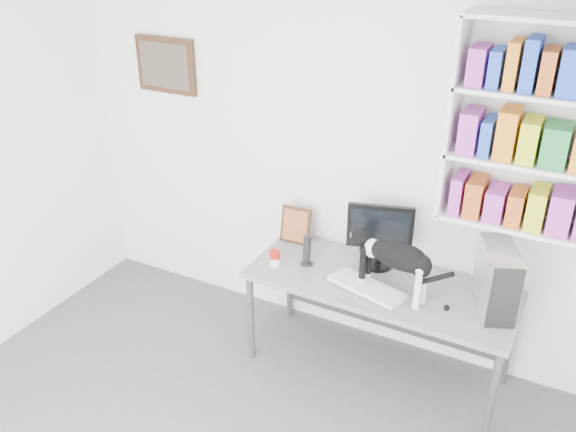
{
  "coord_description": "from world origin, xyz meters",
  "views": [
    {
      "loc": [
        1.63,
        -1.69,
        2.96
      ],
      "look_at": [
        -0.04,
        1.53,
        1.12
      ],
      "focal_mm": 38.0,
      "sensor_mm": 36.0,
      "label": 1
    }
  ],
  "objects": [
    {
      "name": "room",
      "position": [
        0.0,
        0.0,
        1.35
      ],
      "size": [
        4.01,
        4.01,
        2.7
      ],
      "color": "#5B5B60",
      "rests_on": "ground"
    },
    {
      "name": "wall_art",
      "position": [
        -1.3,
        1.97,
        1.9
      ],
      "size": [
        0.52,
        0.04,
        0.42
      ],
      "primitive_type": "cube",
      "color": "#462516",
      "rests_on": "room"
    },
    {
      "name": "cat",
      "position": [
        0.73,
        1.51,
        0.94
      ],
      "size": [
        0.67,
        0.3,
        0.4
      ],
      "primitive_type": null,
      "rotation": [
        0.0,
        0.0,
        -0.2
      ],
      "color": "black",
      "rests_on": "desk"
    },
    {
      "name": "monitor",
      "position": [
        0.52,
        1.81,
        0.98
      ],
      "size": [
        0.49,
        0.33,
        0.47
      ],
      "primitive_type": "cube",
      "rotation": [
        0.0,
        0.0,
        0.28
      ],
      "color": "black",
      "rests_on": "desk"
    },
    {
      "name": "pc_tower",
      "position": [
        1.32,
        1.66,
        0.95
      ],
      "size": [
        0.33,
        0.46,
        0.42
      ],
      "primitive_type": "cube",
      "rotation": [
        0.0,
        0.0,
        0.39
      ],
      "color": "silver",
      "rests_on": "desk"
    },
    {
      "name": "soup_can",
      "position": [
        -0.11,
        1.48,
        0.8
      ],
      "size": [
        0.1,
        0.1,
        0.11
      ],
      "primitive_type": "cylinder",
      "rotation": [
        0.0,
        0.0,
        -0.39
      ],
      "color": "#B0190F",
      "rests_on": "desk"
    },
    {
      "name": "bookshelf",
      "position": [
        1.4,
        1.85,
        1.85
      ],
      "size": [
        1.03,
        0.28,
        1.24
      ],
      "primitive_type": "cube",
      "color": "silver",
      "rests_on": "room"
    },
    {
      "name": "desk",
      "position": [
        0.61,
        1.61,
        0.37
      ],
      "size": [
        1.79,
        0.72,
        0.74
      ],
      "primitive_type": "cube",
      "rotation": [
        0.0,
        0.0,
        -0.01
      ],
      "color": "gray",
      "rests_on": "room"
    },
    {
      "name": "speaker",
      "position": [
        0.08,
        1.6,
        0.85
      ],
      "size": [
        0.12,
        0.12,
        0.22
      ],
      "primitive_type": "cylinder",
      "rotation": [
        0.0,
        0.0,
        0.26
      ],
      "color": "black",
      "rests_on": "desk"
    },
    {
      "name": "leaning_print",
      "position": [
        -0.14,
        1.85,
        0.88
      ],
      "size": [
        0.23,
        0.1,
        0.28
      ],
      "primitive_type": "cube",
      "rotation": [
        0.0,
        0.0,
        0.03
      ],
      "color": "#462516",
      "rests_on": "desk"
    },
    {
      "name": "keyboard",
      "position": [
        0.57,
        1.49,
        0.76
      ],
      "size": [
        0.54,
        0.33,
        0.04
      ],
      "primitive_type": "cube",
      "rotation": [
        0.0,
        0.0,
        -0.27
      ],
      "color": "silver",
      "rests_on": "desk"
    }
  ]
}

